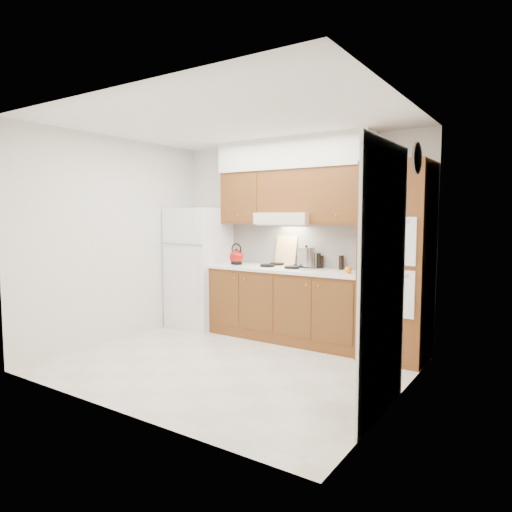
# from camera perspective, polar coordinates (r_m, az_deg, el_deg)

# --- Properties ---
(floor) EXTENTS (3.60, 3.60, 0.00)m
(floor) POSITION_cam_1_polar(r_m,az_deg,el_deg) (5.13, -3.23, -13.26)
(floor) COLOR beige
(floor) RESTS_ON ground
(ceiling) EXTENTS (3.60, 3.60, 0.00)m
(ceiling) POSITION_cam_1_polar(r_m,az_deg,el_deg) (4.97, -3.39, 16.52)
(ceiling) COLOR white
(ceiling) RESTS_ON wall_back
(wall_back) EXTENTS (3.60, 0.02, 2.60)m
(wall_back) POSITION_cam_1_polar(r_m,az_deg,el_deg) (6.14, 5.10, 2.14)
(wall_back) COLOR white
(wall_back) RESTS_ON floor
(wall_left) EXTENTS (0.02, 3.00, 2.60)m
(wall_left) POSITION_cam_1_polar(r_m,az_deg,el_deg) (6.13, -16.92, 1.93)
(wall_left) COLOR white
(wall_left) RESTS_ON floor
(wall_right) EXTENTS (0.02, 3.00, 2.60)m
(wall_right) POSITION_cam_1_polar(r_m,az_deg,el_deg) (4.07, 17.45, 0.42)
(wall_right) COLOR white
(wall_right) RESTS_ON floor
(fridge) EXTENTS (0.75, 0.72, 1.72)m
(fridge) POSITION_cam_1_polar(r_m,az_deg,el_deg) (6.68, -7.09, -1.43)
(fridge) COLOR white
(fridge) RESTS_ON floor
(base_cabinets) EXTENTS (2.11, 0.60, 0.90)m
(base_cabinets) POSITION_cam_1_polar(r_m,az_deg,el_deg) (5.98, 3.87, -6.16)
(base_cabinets) COLOR brown
(base_cabinets) RESTS_ON floor
(countertop) EXTENTS (2.13, 0.62, 0.04)m
(countertop) POSITION_cam_1_polar(r_m,az_deg,el_deg) (5.89, 3.85, -1.69)
(countertop) COLOR white
(countertop) RESTS_ON base_cabinets
(backsplash) EXTENTS (2.11, 0.03, 0.56)m
(backsplash) POSITION_cam_1_polar(r_m,az_deg,el_deg) (6.12, 5.24, 1.37)
(backsplash) COLOR white
(backsplash) RESTS_ON countertop
(oven_cabinet) EXTENTS (0.70, 0.65, 2.20)m
(oven_cabinet) POSITION_cam_1_polar(r_m,az_deg,el_deg) (5.31, 17.17, -0.70)
(oven_cabinet) COLOR brown
(oven_cabinet) RESTS_ON floor
(upper_cab_left) EXTENTS (0.63, 0.33, 0.70)m
(upper_cab_left) POSITION_cam_1_polar(r_m,az_deg,el_deg) (6.38, -1.28, 7.20)
(upper_cab_left) COLOR brown
(upper_cab_left) RESTS_ON wall_back
(upper_cab_right) EXTENTS (0.73, 0.33, 0.70)m
(upper_cab_right) POSITION_cam_1_polar(r_m,az_deg,el_deg) (5.68, 10.75, 7.38)
(upper_cab_right) COLOR brown
(upper_cab_right) RESTS_ON wall_back
(range_hood) EXTENTS (0.75, 0.45, 0.15)m
(range_hood) POSITION_cam_1_polar(r_m,az_deg,el_deg) (5.95, 3.88, 4.70)
(range_hood) COLOR silver
(range_hood) RESTS_ON wall_back
(upper_cab_over_hood) EXTENTS (0.75, 0.33, 0.55)m
(upper_cab_over_hood) POSITION_cam_1_polar(r_m,az_deg,el_deg) (6.01, 4.18, 8.04)
(upper_cab_over_hood) COLOR brown
(upper_cab_over_hood) RESTS_ON range_hood
(soffit) EXTENTS (2.13, 0.36, 0.40)m
(soffit) POSITION_cam_1_polar(r_m,az_deg,el_deg) (6.02, 4.57, 12.57)
(soffit) COLOR silver
(soffit) RESTS_ON wall_back
(cooktop) EXTENTS (0.74, 0.50, 0.01)m
(cooktop) POSITION_cam_1_polar(r_m,az_deg,el_deg) (5.93, 3.53, -1.39)
(cooktop) COLOR white
(cooktop) RESTS_ON countertop
(doorway) EXTENTS (0.02, 0.90, 2.10)m
(doorway) POSITION_cam_1_polar(r_m,az_deg,el_deg) (3.77, 15.69, -3.72)
(doorway) COLOR black
(doorway) RESTS_ON floor
(wall_clock) EXTENTS (0.02, 0.30, 0.30)m
(wall_clock) POSITION_cam_1_polar(r_m,az_deg,el_deg) (4.62, 19.48, 11.46)
(wall_clock) COLOR #3F3833
(wall_clock) RESTS_ON wall_right
(kettle) EXTENTS (0.23, 0.23, 0.19)m
(kettle) POSITION_cam_1_polar(r_m,az_deg,el_deg) (6.26, -2.46, -0.12)
(kettle) COLOR maroon
(kettle) RESTS_ON countertop
(cutting_board) EXTENTS (0.31, 0.11, 0.40)m
(cutting_board) POSITION_cam_1_polar(r_m,az_deg,el_deg) (6.15, 3.78, 0.65)
(cutting_board) COLOR tan
(cutting_board) RESTS_ON countertop
(stock_pot) EXTENTS (0.25, 0.25, 0.23)m
(stock_pot) POSITION_cam_1_polar(r_m,az_deg,el_deg) (5.85, 6.30, -0.13)
(stock_pot) COLOR #ABABAF
(stock_pot) RESTS_ON cooktop
(condiment_a) EXTENTS (0.07, 0.07, 0.19)m
(condiment_a) POSITION_cam_1_polar(r_m,az_deg,el_deg) (5.89, 7.83, -0.59)
(condiment_a) COLOR black
(condiment_a) RESTS_ON countertop
(condiment_b) EXTENTS (0.05, 0.05, 0.16)m
(condiment_b) POSITION_cam_1_polar(r_m,az_deg,el_deg) (5.92, 8.18, -0.72)
(condiment_b) COLOR black
(condiment_b) RESTS_ON countertop
(condiment_c) EXTENTS (0.06, 0.06, 0.18)m
(condiment_c) POSITION_cam_1_polar(r_m,az_deg,el_deg) (5.78, 10.61, -0.81)
(condiment_c) COLOR black
(condiment_c) RESTS_ON countertop
(orange_near) EXTENTS (0.08, 0.08, 0.07)m
(orange_near) POSITION_cam_1_polar(r_m,az_deg,el_deg) (5.51, 11.37, -1.67)
(orange_near) COLOR #FC560D
(orange_near) RESTS_ON countertop
(orange_far) EXTENTS (0.10, 0.10, 0.08)m
(orange_far) POSITION_cam_1_polar(r_m,az_deg,el_deg) (5.44, 11.47, -1.71)
(orange_far) COLOR orange
(orange_far) RESTS_ON countertop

